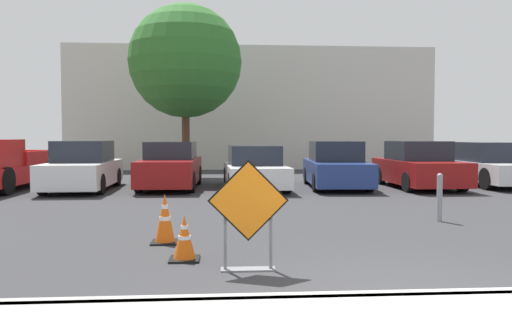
# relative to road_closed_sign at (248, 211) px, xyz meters

# --- Properties ---
(ground_plane) EXTENTS (96.00, 96.00, 0.00)m
(ground_plane) POSITION_rel_road_closed_sign_xyz_m (1.63, 8.57, -0.78)
(ground_plane) COLOR #333335
(curb_lip) EXTENTS (29.00, 0.20, 0.14)m
(curb_lip) POSITION_rel_road_closed_sign_xyz_m (1.63, -1.43, -0.71)
(curb_lip) COLOR #999993
(curb_lip) RESTS_ON ground_plane
(road_closed_sign) EXTENTS (1.03, 0.20, 1.42)m
(road_closed_sign) POSITION_rel_road_closed_sign_xyz_m (0.00, 0.00, 0.00)
(road_closed_sign) COLOR black
(road_closed_sign) RESTS_ON ground_plane
(traffic_cone_nearest) EXTENTS (0.42, 0.42, 0.63)m
(traffic_cone_nearest) POSITION_rel_road_closed_sign_xyz_m (-0.85, 0.62, -0.47)
(traffic_cone_nearest) COLOR black
(traffic_cone_nearest) RESTS_ON ground_plane
(traffic_cone_second) EXTENTS (0.43, 0.43, 0.80)m
(traffic_cone_second) POSITION_rel_road_closed_sign_xyz_m (-1.25, 1.77, -0.38)
(traffic_cone_second) COLOR black
(traffic_cone_second) RESTS_ON ground_plane
(parked_car_nearest) EXTENTS (1.92, 4.30, 1.58)m
(parked_car_nearest) POSITION_rel_road_closed_sign_xyz_m (-4.77, 10.01, -0.06)
(parked_car_nearest) COLOR white
(parked_car_nearest) RESTS_ON ground_plane
(parked_car_second) EXTENTS (1.90, 4.37, 1.54)m
(parked_car_second) POSITION_rel_road_closed_sign_xyz_m (-2.01, 10.38, -0.06)
(parked_car_second) COLOR maroon
(parked_car_second) RESTS_ON ground_plane
(parked_car_third) EXTENTS (1.99, 4.37, 1.42)m
(parked_car_third) POSITION_rel_road_closed_sign_xyz_m (0.74, 9.93, -0.12)
(parked_car_third) COLOR white
(parked_car_third) RESTS_ON ground_plane
(parked_car_fourth) EXTENTS (2.07, 4.38, 1.56)m
(parked_car_fourth) POSITION_rel_road_closed_sign_xyz_m (3.50, 10.20, -0.07)
(parked_car_fourth) COLOR navy
(parked_car_fourth) RESTS_ON ground_plane
(parked_car_fifth) EXTENTS (1.96, 4.18, 1.56)m
(parked_car_fifth) POSITION_rel_road_closed_sign_xyz_m (6.26, 9.97, -0.06)
(parked_car_fifth) COLOR maroon
(parked_car_fifth) RESTS_ON ground_plane
(parked_car_sixth) EXTENTS (1.87, 4.66, 1.52)m
(parked_car_sixth) POSITION_rel_road_closed_sign_xyz_m (9.01, 10.59, -0.08)
(parked_car_sixth) COLOR silver
(parked_car_sixth) RESTS_ON ground_plane
(bollard_nearest) EXTENTS (0.12, 0.12, 0.98)m
(bollard_nearest) POSITION_rel_road_closed_sign_xyz_m (4.06, 3.46, -0.26)
(bollard_nearest) COLOR gray
(bollard_nearest) RESTS_ON ground_plane
(building_facade_backdrop) EXTENTS (19.34, 5.00, 6.44)m
(building_facade_backdrop) POSITION_rel_road_closed_sign_xyz_m (1.30, 22.06, 2.44)
(building_facade_backdrop) COLOR beige
(building_facade_backdrop) RESTS_ON ground_plane
(street_tree_behind_lot) EXTENTS (4.58, 4.58, 7.06)m
(street_tree_behind_lot) POSITION_rel_road_closed_sign_xyz_m (-1.78, 14.27, 3.99)
(street_tree_behind_lot) COLOR #513823
(street_tree_behind_lot) RESTS_ON ground_plane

